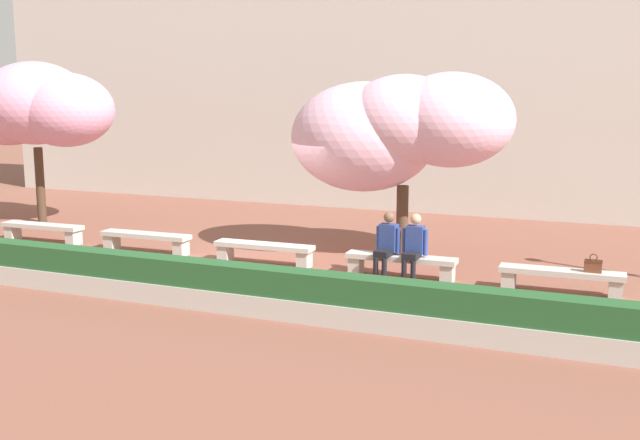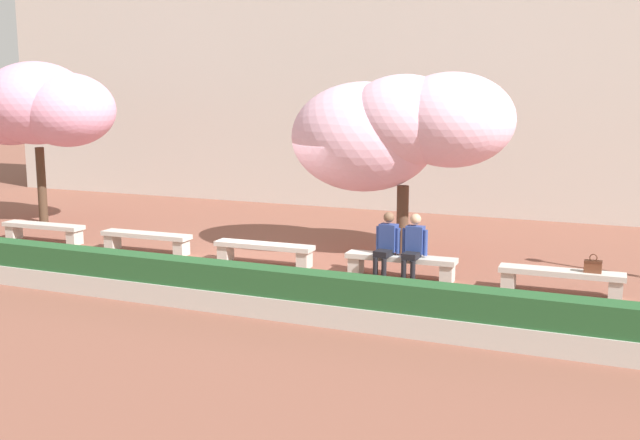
# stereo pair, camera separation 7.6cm
# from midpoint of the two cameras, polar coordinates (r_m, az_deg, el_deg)

# --- Properties ---
(ground_plane) EXTENTS (100.00, 100.00, 0.00)m
(ground_plane) POSITION_cam_midpoint_polar(r_m,az_deg,el_deg) (15.92, -4.42, -3.37)
(ground_plane) COLOR brown
(building_facade) EXTENTS (28.44, 4.00, 7.89)m
(building_facade) POSITION_cam_midpoint_polar(r_m,az_deg,el_deg) (24.67, 6.19, 10.51)
(building_facade) COLOR beige
(building_facade) RESTS_ON ground
(stone_bench_west_end) EXTENTS (2.20, 0.49, 0.45)m
(stone_bench_west_end) POSITION_cam_midpoint_polar(r_m,az_deg,el_deg) (19.32, -20.50, -0.68)
(stone_bench_west_end) COLOR #BCB7AD
(stone_bench_west_end) RESTS_ON ground
(stone_bench_near_west) EXTENTS (2.20, 0.49, 0.45)m
(stone_bench_near_west) POSITION_cam_midpoint_polar(r_m,az_deg,el_deg) (17.41, -13.27, -1.41)
(stone_bench_near_west) COLOR #BCB7AD
(stone_bench_near_west) RESTS_ON ground
(stone_bench_center) EXTENTS (2.20, 0.49, 0.45)m
(stone_bench_center) POSITION_cam_midpoint_polar(r_m,az_deg,el_deg) (15.85, -4.43, -2.27)
(stone_bench_center) COLOR #BCB7AD
(stone_bench_center) RESTS_ON ground
(stone_bench_near_east) EXTENTS (2.20, 0.49, 0.45)m
(stone_bench_near_east) POSITION_cam_midpoint_polar(r_m,az_deg,el_deg) (14.74, 6.03, -3.22)
(stone_bench_near_east) COLOR #BCB7AD
(stone_bench_near_east) RESTS_ON ground
(stone_bench_east_end) EXTENTS (2.20, 0.49, 0.45)m
(stone_bench_east_end) POSITION_cam_midpoint_polar(r_m,az_deg,el_deg) (14.19, 17.76, -4.15)
(stone_bench_east_end) COLOR #BCB7AD
(stone_bench_east_end) RESTS_ON ground
(person_seated_left) EXTENTS (0.51, 0.71, 1.29)m
(person_seated_left) POSITION_cam_midpoint_polar(r_m,az_deg,el_deg) (14.69, 4.96, -1.71)
(person_seated_left) COLOR black
(person_seated_left) RESTS_ON ground
(person_seated_right) EXTENTS (0.51, 0.69, 1.29)m
(person_seated_right) POSITION_cam_midpoint_polar(r_m,az_deg,el_deg) (14.53, 7.02, -1.87)
(person_seated_right) COLOR black
(person_seated_right) RESTS_ON ground
(handbag) EXTENTS (0.30, 0.15, 0.34)m
(handbag) POSITION_cam_midpoint_polar(r_m,az_deg,el_deg) (14.10, 19.95, -3.25)
(handbag) COLOR brown
(handbag) RESTS_ON stone_bench_east_end
(cherry_tree_main) EXTENTS (4.86, 3.13, 4.02)m
(cherry_tree_main) POSITION_cam_midpoint_polar(r_m,az_deg,el_deg) (16.31, 5.83, 6.97)
(cherry_tree_main) COLOR #513828
(cherry_tree_main) RESTS_ON ground
(cherry_tree_secondary) EXTENTS (4.46, 2.85, 4.41)m
(cherry_tree_secondary) POSITION_cam_midpoint_polar(r_m,az_deg,el_deg) (21.87, -20.90, 8.01)
(cherry_tree_secondary) COLOR #473323
(cherry_tree_secondary) RESTS_ON ground
(planter_hedge_foreground) EXTENTS (18.68, 0.50, 0.80)m
(planter_hedge_foreground) POSITION_cam_midpoint_polar(r_m,az_deg,el_deg) (13.13, -10.93, -4.64)
(planter_hedge_foreground) COLOR #BCB7AD
(planter_hedge_foreground) RESTS_ON ground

